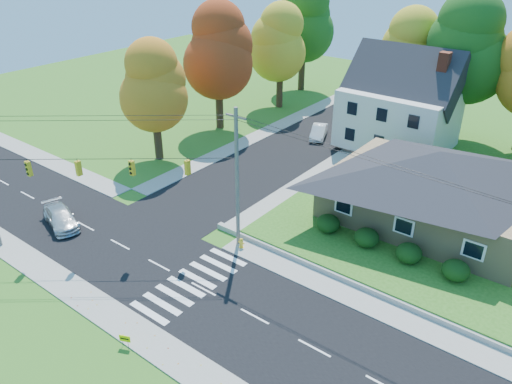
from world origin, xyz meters
TOP-DOWN VIEW (x-y plane):
  - ground at (0.00, 0.00)m, footprint 120.00×120.00m
  - road_main at (0.00, 0.00)m, footprint 90.00×8.00m
  - road_cross at (-8.00, 26.00)m, footprint 8.00×44.00m
  - sidewalk_north at (0.00, 5.00)m, footprint 90.00×2.00m
  - sidewalk_south at (0.00, -5.00)m, footprint 90.00×2.00m
  - ranch_house at (8.00, 16.00)m, footprint 14.60×10.60m
  - colonial_house at (0.04, 28.00)m, footprint 10.40×8.40m
  - hedge_row at (7.50, 9.80)m, footprint 10.70×1.70m
  - traffic_infrastructure at (-0.15, 1.35)m, footprint 38.10×10.66m
  - tree_lot_0 at (-2.00, 34.00)m, footprint 6.72×6.72m
  - tree_lot_1 at (4.00, 33.00)m, footprint 7.84×7.84m
  - tree_west_0 at (-17.00, 12.00)m, footprint 6.16×6.16m
  - tree_west_1 at (-18.00, 22.00)m, footprint 7.28×7.28m
  - tree_west_2 at (-17.00, 32.00)m, footprint 6.72×6.72m
  - tree_west_3 at (-19.00, 40.00)m, footprint 7.84×7.84m
  - silver_sedan at (-13.51, -0.99)m, footprint 4.81×3.08m
  - white_car at (-7.63, 26.00)m, footprint 2.85×4.23m
  - fire_hydrant at (-0.99, 4.91)m, footprint 0.46×0.36m
  - yard_sign at (0.02, -6.02)m, footprint 0.58×0.28m

SIDE VIEW (x-z plane):
  - ground at x=0.00m, z-range 0.00..0.00m
  - road_main at x=0.00m, z-range 0.00..0.02m
  - road_cross at x=-8.00m, z-range 0.00..0.02m
  - sidewalk_north at x=0.00m, z-range 0.00..0.08m
  - sidewalk_south at x=0.00m, z-range 0.00..0.08m
  - fire_hydrant at x=-0.99m, z-range -0.02..0.79m
  - yard_sign at x=0.02m, z-range 0.17..0.94m
  - silver_sedan at x=-13.51m, z-range 0.02..1.32m
  - white_car at x=-7.63m, z-range 0.02..1.34m
  - hedge_row at x=7.50m, z-range 0.50..1.77m
  - ranch_house at x=8.00m, z-range 0.57..5.97m
  - colonial_house at x=0.04m, z-range -0.22..9.38m
  - traffic_infrastructure at x=-0.15m, z-range 0.15..10.15m
  - tree_west_0 at x=-17.00m, z-range 1.42..12.89m
  - tree_west_2 at x=-17.00m, z-range 1.55..14.06m
  - tree_lot_0 at x=-2.00m, z-range 2.05..14.56m
  - tree_west_1 at x=-18.00m, z-range 1.68..15.24m
  - tree_west_3 at x=-19.00m, z-range 1.81..16.41m
  - tree_lot_1 at x=4.00m, z-range 2.31..16.91m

